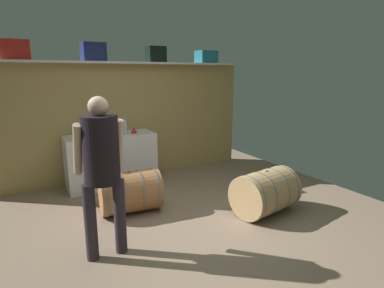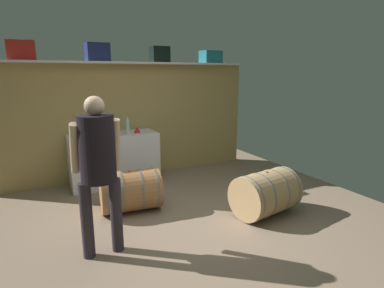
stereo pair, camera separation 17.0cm
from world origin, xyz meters
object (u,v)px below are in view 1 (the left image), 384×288
Objects in this scene: winemaker_pouring at (102,162)px; work_cabinet at (111,160)px; wine_glass at (96,131)px; wine_barrel_near at (130,192)px; toolcase_black at (156,54)px; toolcase_red at (16,50)px; toolcase_navy at (93,52)px; red_funnel at (134,130)px; wine_barrel_far at (265,192)px; wine_bottle_green at (110,126)px; toolcase_teal at (206,57)px; wine_bottle_clear at (125,127)px.

work_cabinet is at bearing 74.54° from winemaker_pouring.
wine_glass is 0.15× the size of wine_barrel_near.
winemaker_pouring is (-1.56, -2.30, -1.17)m from toolcase_black.
toolcase_red is 1.03× the size of toolcase_navy.
toolcase_black reaches higher than wine_barrel_near.
winemaker_pouring reaches higher than red_funnel.
toolcase_black is at bearing 60.17° from wine_barrel_near.
toolcase_navy is 0.40× the size of wine_barrel_far.
winemaker_pouring is at bearing -100.91° from wine_glass.
wine_bottle_green is at bearing 116.90° from wine_barrel_far.
work_cabinet is (0.13, -0.20, -1.76)m from toolcase_navy.
winemaker_pouring reaches higher than wine_barrel_far.
winemaker_pouring is at bearing -121.71° from toolcase_black.
toolcase_black is at bearing 177.08° from toolcase_teal.
work_cabinet is at bearing -5.27° from toolcase_red.
toolcase_teal is 3.66m from winemaker_pouring.
winemaker_pouring is (-0.84, -1.97, 0.01)m from wine_bottle_clear.
wine_barrel_far is at bearing -36.04° from toolcase_red.
wine_bottle_clear is at bearing 67.92° from winemaker_pouring.
toolcase_navy reaches higher than toolcase_black.
wine_bottle_clear is 0.23m from wine_bottle_green.
toolcase_red is 2.65m from winemaker_pouring.
toolcase_red is 2.15m from work_cabinet.
toolcase_navy is at bearing 98.94° from wine_barrel_near.
wine_barrel_far is at bearing 0.50° from winemaker_pouring.
wine_barrel_near is (0.17, -1.11, -0.68)m from wine_glass.
toolcase_red reaches higher than wine_glass.
winemaker_pouring is at bearing -105.32° from toolcase_navy.
toolcase_navy is at bearing 137.32° from wine_bottle_clear.
winemaker_pouring is (-0.49, -2.30, -1.18)m from toolcase_navy.
wine_glass is at bearing 173.63° from wine_bottle_clear.
toolcase_teal is at bearing 7.40° from wine_bottle_green.
red_funnel is at bearing -150.63° from toolcase_black.
toolcase_navy is 1.07m from toolcase_black.
work_cabinet is at bearing -165.38° from toolcase_black.
toolcase_black is 1.42m from wine_bottle_clear.
wine_bottle_clear is at bearing -164.40° from red_funnel.
toolcase_red is at bearing 170.51° from work_cabinet.
wine_barrel_far is (-0.46, -2.32, -1.87)m from toolcase_teal.
toolcase_navy is 1.28m from wine_bottle_clear.
work_cabinet is 0.59m from wine_bottle_green.
toolcase_teal reaches higher than red_funnel.
winemaker_pouring is (-0.56, -0.91, 0.73)m from wine_barrel_near.
toolcase_black is 1.71m from wine_glass.
toolcase_teal is 0.40× the size of wine_barrel_far.
toolcase_navy is at bearing 4.22° from toolcase_red.
wine_barrel_far is (2.74, -2.32, -1.89)m from toolcase_red.
work_cabinet is 1.58× the size of wine_barrel_far.
wine_barrel_near is at bearing -45.96° from toolcase_red.
toolcase_navy is at bearing 122.95° from work_cabinet.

